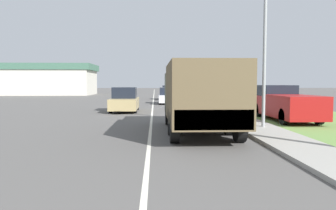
{
  "coord_description": "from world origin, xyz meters",
  "views": [
    {
      "loc": [
        0.19,
        0.46,
        1.96
      ],
      "look_at": [
        0.76,
        14.78,
        0.99
      ],
      "focal_mm": 35.0,
      "sensor_mm": 36.0,
      "label": 1
    }
  ],
  "objects_px": {
    "military_truck": "(199,94)",
    "car_nearest_ahead": "(125,101)",
    "lamp_post": "(259,38)",
    "car_second_ahead": "(168,96)",
    "car_third_ahead": "(169,93)",
    "pickup_truck": "(284,103)"
  },
  "relations": [
    {
      "from": "car_third_ahead",
      "to": "lamp_post",
      "type": "bearing_deg",
      "value": -83.9
    },
    {
      "from": "military_truck",
      "to": "car_third_ahead",
      "type": "height_order",
      "value": "military_truck"
    },
    {
      "from": "lamp_post",
      "to": "pickup_truck",
      "type": "bearing_deg",
      "value": 53.97
    },
    {
      "from": "car_second_ahead",
      "to": "lamp_post",
      "type": "height_order",
      "value": "lamp_post"
    },
    {
      "from": "military_truck",
      "to": "car_third_ahead",
      "type": "bearing_deg",
      "value": 90.15
    },
    {
      "from": "car_nearest_ahead",
      "to": "car_second_ahead",
      "type": "height_order",
      "value": "car_nearest_ahead"
    },
    {
      "from": "pickup_truck",
      "to": "lamp_post",
      "type": "relative_size",
      "value": 0.92
    },
    {
      "from": "pickup_truck",
      "to": "lamp_post",
      "type": "height_order",
      "value": "lamp_post"
    },
    {
      "from": "military_truck",
      "to": "lamp_post",
      "type": "distance_m",
      "value": 3.56
    },
    {
      "from": "car_nearest_ahead",
      "to": "lamp_post",
      "type": "relative_size",
      "value": 0.67
    },
    {
      "from": "military_truck",
      "to": "pickup_truck",
      "type": "height_order",
      "value": "military_truck"
    },
    {
      "from": "car_nearest_ahead",
      "to": "car_third_ahead",
      "type": "bearing_deg",
      "value": 76.88
    },
    {
      "from": "car_second_ahead",
      "to": "lamp_post",
      "type": "distance_m",
      "value": 17.96
    },
    {
      "from": "car_third_ahead",
      "to": "car_second_ahead",
      "type": "bearing_deg",
      "value": -93.21
    },
    {
      "from": "car_second_ahead",
      "to": "pickup_truck",
      "type": "relative_size",
      "value": 0.74
    },
    {
      "from": "military_truck",
      "to": "car_nearest_ahead",
      "type": "bearing_deg",
      "value": 111.23
    },
    {
      "from": "car_third_ahead",
      "to": "lamp_post",
      "type": "height_order",
      "value": "lamp_post"
    },
    {
      "from": "car_third_ahead",
      "to": "lamp_post",
      "type": "xyz_separation_m",
      "value": [
        2.68,
        -25.08,
        3.07
      ]
    },
    {
      "from": "car_third_ahead",
      "to": "pickup_truck",
      "type": "xyz_separation_m",
      "value": [
        5.18,
        -21.65,
        0.15
      ]
    },
    {
      "from": "car_nearest_ahead",
      "to": "car_second_ahead",
      "type": "relative_size",
      "value": 0.99
    },
    {
      "from": "car_second_ahead",
      "to": "pickup_truck",
      "type": "height_order",
      "value": "pickup_truck"
    },
    {
      "from": "car_third_ahead",
      "to": "pickup_truck",
      "type": "bearing_deg",
      "value": -76.56
    }
  ]
}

